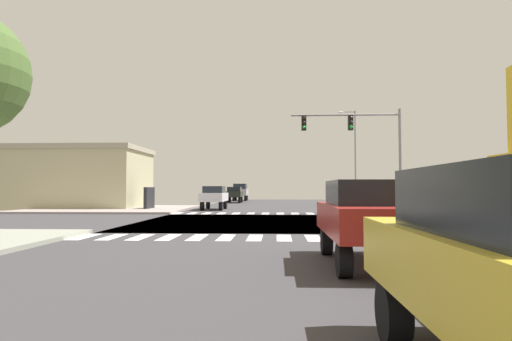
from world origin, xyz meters
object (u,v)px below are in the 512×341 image
sedan_middle_5 (214,196)px  suv_farside_1 (240,191)px  bank_building (71,178)px  street_lamp (353,150)px  sedan_leading_3 (366,214)px  sedan_trailing_4 (234,193)px  traffic_signal_mast (358,136)px

sedan_middle_5 → suv_farside_1: bearing=-90.0°
sedan_middle_5 → bank_building: bearing=-7.6°
street_lamp → sedan_leading_3: (-5.52, -33.29, -4.37)m
sedan_leading_3 → sedan_trailing_4: size_ratio=1.00×
sedan_leading_3 → suv_farside_1: bearing=97.9°
traffic_signal_mast → street_lamp: bearing=81.7°
traffic_signal_mast → suv_farside_1: size_ratio=1.63×
street_lamp → traffic_signal_mast: bearing=-98.3°
street_lamp → sedan_leading_3: street_lamp is taller
traffic_signal_mast → bank_building: bearing=164.4°
street_lamp → sedan_trailing_4: bearing=145.5°
traffic_signal_mast → sedan_middle_5: traffic_signal_mast is taller
traffic_signal_mast → suv_farside_1: (-10.59, 30.16, -3.91)m
street_lamp → bank_building: street_lamp is taller
traffic_signal_mast → street_lamp: (1.92, 13.13, 0.19)m
sedan_leading_3 → sedan_trailing_4: (-7.00, 41.88, 0.00)m
street_lamp → sedan_middle_5: 15.65m
bank_building → suv_farside_1: size_ratio=3.05×
sedan_leading_3 → sedan_middle_5: 25.94m
suv_farside_1 → sedan_leading_3: bearing=97.9°
traffic_signal_mast → street_lamp: street_lamp is taller
street_lamp → sedan_leading_3: size_ratio=2.17×
bank_building → sedan_leading_3: (19.59, -26.65, -1.49)m
street_lamp → bank_building: (-25.11, -6.64, -2.88)m
sedan_leading_3 → sedan_middle_5: bearing=105.7°
suv_farside_1 → sedan_middle_5: (0.00, -25.34, -0.28)m
street_lamp → sedan_middle_5: bearing=-146.4°
suv_farside_1 → sedan_leading_3: 50.80m
traffic_signal_mast → sedan_leading_3: traffic_signal_mast is taller
bank_building → suv_farside_1: 26.83m
traffic_signal_mast → bank_building: traffic_signal_mast is taller
bank_building → sedan_leading_3: bearing=-53.7°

